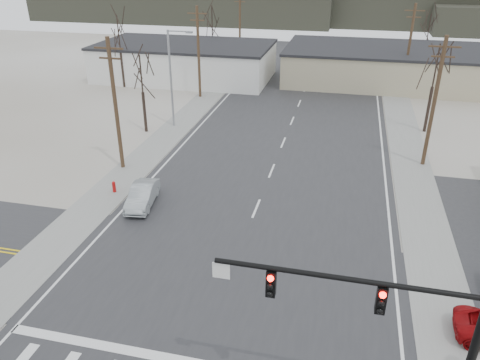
# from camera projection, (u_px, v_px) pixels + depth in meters

# --- Properties ---
(ground) EXTENTS (140.00, 140.00, 0.00)m
(ground) POSITION_uv_depth(u_px,v_px,m) (225.00, 285.00, 23.94)
(ground) COLOR silver
(ground) RESTS_ON ground
(main_road) EXTENTS (18.00, 110.00, 0.05)m
(main_road) POSITION_uv_depth(u_px,v_px,m) (274.00, 166.00, 37.00)
(main_road) COLOR #28272A
(main_road) RESTS_ON ground
(cross_road) EXTENTS (90.00, 10.00, 0.04)m
(cross_road) POSITION_uv_depth(u_px,v_px,m) (225.00, 285.00, 23.93)
(cross_road) COLOR #28272A
(cross_road) RESTS_ON ground
(sidewalk_left) EXTENTS (3.00, 90.00, 0.06)m
(sidewalk_left) POSITION_uv_depth(u_px,v_px,m) (170.00, 133.00, 43.53)
(sidewalk_left) COLOR gray
(sidewalk_left) RESTS_ON ground
(sidewalk_right) EXTENTS (3.00, 90.00, 0.06)m
(sidewalk_right) POSITION_uv_depth(u_px,v_px,m) (408.00, 154.00, 39.18)
(sidewalk_right) COLOR gray
(sidewalk_right) RESTS_ON ground
(traffic_signal_mast) EXTENTS (8.95, 0.43, 7.20)m
(traffic_signal_mast) POSITION_uv_depth(u_px,v_px,m) (413.00, 328.00, 14.83)
(traffic_signal_mast) COLOR black
(traffic_signal_mast) RESTS_ON ground
(fire_hydrant) EXTENTS (0.24, 0.24, 0.87)m
(fire_hydrant) POSITION_uv_depth(u_px,v_px,m) (114.00, 187.00, 32.80)
(fire_hydrant) COLOR #A50C0C
(fire_hydrant) RESTS_ON ground
(building_left_far) EXTENTS (22.30, 12.30, 4.50)m
(building_left_far) POSITION_uv_depth(u_px,v_px,m) (185.00, 61.00, 61.09)
(building_left_far) COLOR silver
(building_left_far) RESTS_ON ground
(building_right_far) EXTENTS (26.30, 14.30, 4.30)m
(building_right_far) POSITION_uv_depth(u_px,v_px,m) (390.00, 65.00, 59.27)
(building_right_far) COLOR tan
(building_right_far) RESTS_ON ground
(upole_left_b) EXTENTS (2.20, 0.30, 10.00)m
(upole_left_b) POSITION_uv_depth(u_px,v_px,m) (115.00, 103.00, 34.43)
(upole_left_b) COLOR #482F21
(upole_left_b) RESTS_ON ground
(upole_left_c) EXTENTS (2.20, 0.30, 10.00)m
(upole_left_c) POSITION_uv_depth(u_px,v_px,m) (198.00, 51.00, 51.87)
(upole_left_c) COLOR #482F21
(upole_left_c) RESTS_ON ground
(upole_left_d) EXTENTS (2.20, 0.30, 10.00)m
(upole_left_d) POSITION_uv_depth(u_px,v_px,m) (240.00, 25.00, 69.30)
(upole_left_d) COLOR #482F21
(upole_left_d) RESTS_ON ground
(upole_right_a) EXTENTS (2.20, 0.30, 10.00)m
(upole_right_a) POSITION_uv_depth(u_px,v_px,m) (434.00, 101.00, 34.94)
(upole_right_a) COLOR #482F21
(upole_right_a) RESTS_ON ground
(upole_right_b) EXTENTS (2.20, 0.30, 10.00)m
(upole_right_b) POSITION_uv_depth(u_px,v_px,m) (409.00, 47.00, 54.11)
(upole_right_b) COLOR #482F21
(upole_right_b) RESTS_ON ground
(streetlight_main) EXTENTS (2.40, 0.25, 9.00)m
(streetlight_main) POSITION_uv_depth(u_px,v_px,m) (173.00, 74.00, 43.07)
(streetlight_main) COLOR gray
(streetlight_main) RESTS_ON ground
(tree_left_near) EXTENTS (3.30, 3.30, 7.35)m
(tree_left_near) POSITION_uv_depth(u_px,v_px,m) (141.00, 76.00, 41.71)
(tree_left_near) COLOR #2F211D
(tree_left_near) RESTS_ON ground
(tree_right_mid) EXTENTS (3.74, 3.74, 8.33)m
(tree_right_mid) POSITION_uv_depth(u_px,v_px,m) (436.00, 68.00, 41.39)
(tree_right_mid) COLOR #2F211D
(tree_right_mid) RESTS_ON ground
(tree_left_far) EXTENTS (3.96, 3.96, 8.82)m
(tree_left_far) POSITION_uv_depth(u_px,v_px,m) (212.00, 23.00, 64.11)
(tree_left_far) COLOR #2F211D
(tree_left_far) RESTS_ON ground
(tree_right_far) EXTENTS (3.52, 3.52, 7.84)m
(tree_right_far) POSITION_uv_depth(u_px,v_px,m) (429.00, 29.00, 63.70)
(tree_right_far) COLOR #2F211D
(tree_right_far) RESTS_ON ground
(tree_left_mid) EXTENTS (3.96, 3.96, 8.82)m
(tree_left_mid) POSITION_uv_depth(u_px,v_px,m) (119.00, 35.00, 55.30)
(tree_left_mid) COLOR #2F211D
(tree_left_mid) RESTS_ON ground
(hill_left) EXTENTS (70.00, 18.00, 7.00)m
(hill_left) POSITION_uv_depth(u_px,v_px,m) (182.00, 5.00, 109.76)
(hill_left) COLOR #333026
(hill_left) RESTS_ON ground
(hill_center) EXTENTS (80.00, 18.00, 9.00)m
(hill_center) POSITION_uv_depth(u_px,v_px,m) (403.00, 4.00, 102.53)
(hill_center) COLOR #333026
(hill_center) RESTS_ON ground
(sedan_crossing) EXTENTS (2.06, 4.33, 1.37)m
(sedan_crossing) POSITION_uv_depth(u_px,v_px,m) (142.00, 195.00, 31.07)
(sedan_crossing) COLOR gray
(sedan_crossing) RESTS_ON main_road
(car_far_a) EXTENTS (2.47, 5.54, 1.58)m
(car_far_a) POSITION_uv_depth(u_px,v_px,m) (359.00, 62.00, 66.71)
(car_far_a) COLOR black
(car_far_a) RESTS_ON main_road
(car_far_b) EXTENTS (2.82, 4.79, 1.53)m
(car_far_b) POSITION_uv_depth(u_px,v_px,m) (307.00, 50.00, 75.13)
(car_far_b) COLOR black
(car_far_b) RESTS_ON main_road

